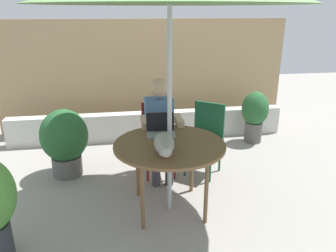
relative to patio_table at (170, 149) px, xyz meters
The scene contains 11 objects.
ground_plane 0.69m from the patio_table, ahead, with size 14.00×14.00×0.00m, color gray.
fence_back 2.60m from the patio_table, 90.00° to the left, with size 4.90×0.08×1.87m, color tan.
planter_wall_low 2.09m from the patio_table, 90.00° to the left, with size 4.41×0.20×0.45m, color beige.
patio_table is the anchor object (origin of this frame).
chair_occupied 0.90m from the patio_table, 90.00° to the left, with size 0.40×0.40×0.91m.
chair_empty 1.00m from the patio_table, 52.52° to the left, with size 0.56×0.56×0.91m.
person_seated 0.73m from the patio_table, 90.00° to the left, with size 0.48×0.48×1.25m.
laptop 0.32m from the patio_table, 99.57° to the left, with size 0.31×0.27×0.21m.
cat 0.27m from the patio_table, 111.35° to the right, with size 0.22×0.65×0.17m.
potted_plant_near_fence 2.33m from the patio_table, 45.38° to the left, with size 0.42×0.42×0.82m.
potted_plant_by_chair 1.53m from the patio_table, 140.58° to the left, with size 0.59×0.59×0.87m.
Camera 1 is at (-0.49, -2.99, 2.02)m, focal length 35.11 mm.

